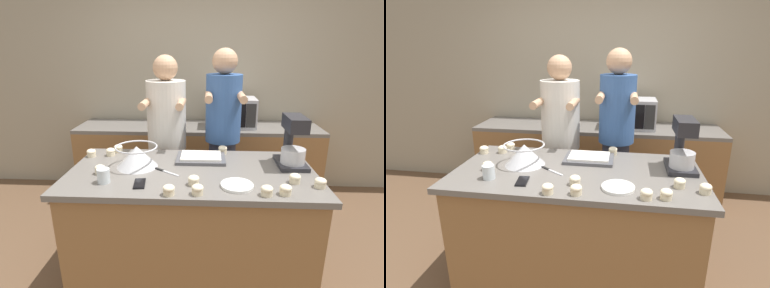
% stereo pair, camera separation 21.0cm
% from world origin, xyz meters
% --- Properties ---
extents(ground_plane, '(16.00, 16.00, 0.00)m').
position_xyz_m(ground_plane, '(0.00, 0.00, 0.00)').
color(ground_plane, brown).
extents(back_wall, '(10.00, 0.06, 2.70)m').
position_xyz_m(back_wall, '(0.00, 1.79, 1.35)').
color(back_wall, gray).
rests_on(back_wall, ground_plane).
extents(island_counter, '(1.73, 0.87, 0.93)m').
position_xyz_m(island_counter, '(0.00, 0.00, 0.47)').
color(island_counter, olive).
rests_on(island_counter, ground_plane).
extents(back_counter, '(2.80, 0.60, 0.89)m').
position_xyz_m(back_counter, '(0.00, 1.44, 0.44)').
color(back_counter, olive).
rests_on(back_counter, ground_plane).
extents(person_left, '(0.36, 0.52, 1.70)m').
position_xyz_m(person_left, '(-0.27, 0.69, 0.89)').
color(person_left, '#33384C').
rests_on(person_left, ground_plane).
extents(person_right, '(0.33, 0.50, 1.76)m').
position_xyz_m(person_right, '(0.25, 0.69, 0.94)').
color(person_right, '#33384C').
rests_on(person_right, ground_plane).
extents(stand_mixer, '(0.20, 0.30, 0.37)m').
position_xyz_m(stand_mixer, '(0.72, 0.13, 1.09)').
color(stand_mixer, '#232328').
rests_on(stand_mixer, island_counter).
extents(mixing_bowl, '(0.30, 0.30, 0.16)m').
position_xyz_m(mixing_bowl, '(-0.40, 0.05, 1.01)').
color(mixing_bowl, '#BCBCC1').
rests_on(mixing_bowl, island_counter).
extents(baking_tray, '(0.37, 0.27, 0.04)m').
position_xyz_m(baking_tray, '(0.06, 0.21, 0.95)').
color(baking_tray, '#4C4C51').
rests_on(baking_tray, island_counter).
extents(microwave_oven, '(0.52, 0.36, 0.33)m').
position_xyz_m(microwave_oven, '(0.39, 1.44, 1.05)').
color(microwave_oven, '#B7B7BC').
rests_on(microwave_oven, back_counter).
extents(cell_phone, '(0.09, 0.15, 0.01)m').
position_xyz_m(cell_phone, '(-0.32, -0.25, 0.93)').
color(cell_phone, black).
rests_on(cell_phone, island_counter).
extents(drinking_glass, '(0.08, 0.08, 0.09)m').
position_xyz_m(drinking_glass, '(-0.55, -0.23, 0.97)').
color(drinking_glass, silver).
rests_on(drinking_glass, island_counter).
extents(small_plate, '(0.20, 0.20, 0.02)m').
position_xyz_m(small_plate, '(0.30, -0.25, 0.94)').
color(small_plate, white).
rests_on(small_plate, island_counter).
extents(knife, '(0.19, 0.14, 0.01)m').
position_xyz_m(knife, '(-0.18, -0.04, 0.93)').
color(knife, '#BCBCC1').
rests_on(knife, island_counter).
extents(cupcake_0, '(0.07, 0.07, 0.06)m').
position_xyz_m(cupcake_0, '(-0.62, -0.09, 0.96)').
color(cupcake_0, beige).
rests_on(cupcake_0, island_counter).
extents(cupcake_1, '(0.07, 0.07, 0.06)m').
position_xyz_m(cupcake_1, '(-0.11, -0.38, 0.96)').
color(cupcake_1, beige).
rests_on(cupcake_1, island_counter).
extents(cupcake_2, '(0.07, 0.07, 0.06)m').
position_xyz_m(cupcake_2, '(0.05, -0.37, 0.96)').
color(cupcake_2, beige).
rests_on(cupcake_2, island_counter).
extents(cupcake_3, '(0.07, 0.07, 0.06)m').
position_xyz_m(cupcake_3, '(0.57, -0.34, 0.96)').
color(cupcake_3, beige).
rests_on(cupcake_3, island_counter).
extents(cupcake_4, '(0.07, 0.07, 0.06)m').
position_xyz_m(cupcake_4, '(-0.66, 0.27, 0.96)').
color(cupcake_4, beige).
rests_on(cupcake_4, island_counter).
extents(cupcake_5, '(0.07, 0.07, 0.06)m').
position_xyz_m(cupcake_5, '(0.02, -0.24, 0.96)').
color(cupcake_5, beige).
rests_on(cupcake_5, island_counter).
extents(cupcake_6, '(0.07, 0.07, 0.06)m').
position_xyz_m(cupcake_6, '(0.67, -0.18, 0.96)').
color(cupcake_6, beige).
rests_on(cupcake_6, island_counter).
extents(cupcake_7, '(0.07, 0.07, 0.06)m').
position_xyz_m(cupcake_7, '(0.81, -0.23, 0.96)').
color(cupcake_7, beige).
rests_on(cupcake_7, island_counter).
extents(cupcake_8, '(0.07, 0.07, 0.06)m').
position_xyz_m(cupcake_8, '(-0.63, 0.36, 0.96)').
color(cupcake_8, beige).
rests_on(cupcake_8, island_counter).
extents(cupcake_9, '(0.07, 0.07, 0.06)m').
position_xyz_m(cupcake_9, '(-0.81, 0.23, 0.96)').
color(cupcake_9, beige).
rests_on(cupcake_9, island_counter).
extents(cupcake_10, '(0.07, 0.07, 0.06)m').
position_xyz_m(cupcake_10, '(0.23, 0.37, 0.96)').
color(cupcake_10, beige).
rests_on(cupcake_10, island_counter).
extents(cupcake_11, '(0.07, 0.07, 0.06)m').
position_xyz_m(cupcake_11, '(0.46, -0.36, 0.96)').
color(cupcake_11, beige).
rests_on(cupcake_11, island_counter).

